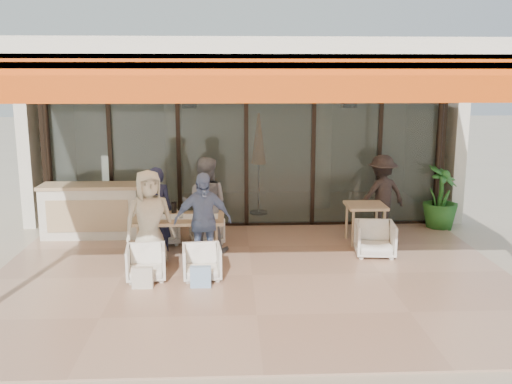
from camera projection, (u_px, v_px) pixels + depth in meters
ground at (252, 277)px, 8.80m from camera, size 70.00×70.00×0.00m
terrace_floor at (252, 276)px, 8.80m from camera, size 8.00×6.00×0.01m
terrace_structure at (253, 61)px, 7.89m from camera, size 8.00×6.00×3.40m
glass_storefront at (246, 149)px, 11.42m from camera, size 8.08×0.10×3.20m
interior_block at (244, 110)px, 13.55m from camera, size 9.05×3.62×3.52m
host_counter at (91, 211)px, 10.81m from camera, size 1.85×0.65×1.04m
dining_table at (178, 220)px, 9.47m from camera, size 1.50×0.90×0.93m
chair_far_left at (161, 226)px, 10.45m from camera, size 0.75×0.72×0.67m
chair_far_right at (207, 228)px, 10.49m from camera, size 0.67×0.65×0.59m
chair_near_left at (146, 261)px, 8.60m from camera, size 0.64×0.60×0.59m
chair_near_right at (202, 261)px, 8.63m from camera, size 0.62×0.59×0.59m
diner_navy at (157, 210)px, 9.87m from camera, size 0.59×0.43×1.52m
diner_grey at (205, 205)px, 9.89m from camera, size 0.88×0.72×1.68m
diner_cream at (149, 220)px, 8.98m from camera, size 0.92×0.76×1.61m
diner_periwinkle at (203, 221)px, 9.02m from camera, size 0.98×0.56×1.57m
tote_bag_cream at (142, 279)px, 8.23m from camera, size 0.30×0.10×0.34m
tote_bag_blue at (201, 278)px, 8.27m from camera, size 0.30×0.10×0.34m
side_table at (365, 210)px, 10.39m from camera, size 0.70×0.70×0.74m
side_chair at (375, 238)px, 9.72m from camera, size 0.71×0.68×0.67m
standing_woman at (382, 194)px, 11.10m from camera, size 1.12×0.84×1.55m
potted_palm at (441, 197)px, 11.46m from camera, size 1.01×1.01×1.28m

